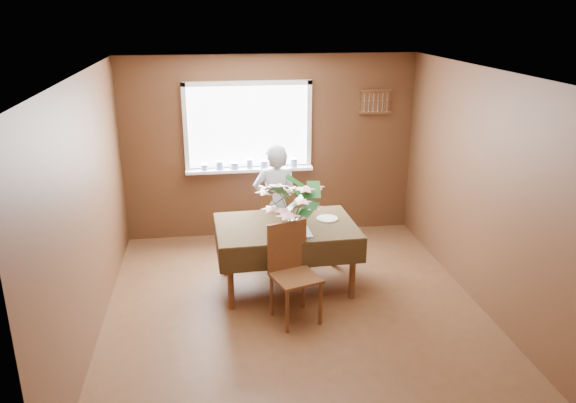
{
  "coord_description": "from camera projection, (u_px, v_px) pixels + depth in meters",
  "views": [
    {
      "loc": [
        -0.83,
        -5.22,
        3.08
      ],
      "look_at": [
        0.0,
        0.55,
        1.05
      ],
      "focal_mm": 35.0,
      "sensor_mm": 36.0,
      "label": 1
    }
  ],
  "objects": [
    {
      "name": "table_knife",
      "position": [
        303.0,
        231.0,
        6.1
      ],
      "size": [
        0.05,
        0.22,
        0.0
      ],
      "primitive_type": "cube",
      "rotation": [
        0.0,
        0.0,
        -0.17
      ],
      "color": "silver",
      "rests_on": "dining_table"
    },
    {
      "name": "flower_bouquet",
      "position": [
        293.0,
        203.0,
        5.99
      ],
      "size": [
        0.6,
        0.6,
        0.52
      ],
      "rotation": [
        0.0,
        0.0,
        0.26
      ],
      "color": "white",
      "rests_on": "dining_table"
    },
    {
      "name": "floor",
      "position": [
        295.0,
        311.0,
        6.0
      ],
      "size": [
        4.5,
        4.5,
        0.0
      ],
      "primitive_type": "plane",
      "color": "#55331D",
      "rests_on": "ground"
    },
    {
      "name": "ceiling",
      "position": [
        296.0,
        73.0,
        5.18
      ],
      "size": [
        4.5,
        4.5,
        0.0
      ],
      "primitive_type": "plane",
      "rotation": [
        3.14,
        0.0,
        0.0
      ],
      "color": "white",
      "rests_on": "wall_back"
    },
    {
      "name": "chair_near",
      "position": [
        292.0,
        268.0,
        5.73
      ],
      "size": [
        0.55,
        0.55,
        1.02
      ],
      "rotation": [
        0.0,
        0.0,
        0.31
      ],
      "color": "brown",
      "rests_on": "floor"
    },
    {
      "name": "wall_right",
      "position": [
        485.0,
        192.0,
        5.86
      ],
      "size": [
        0.0,
        4.5,
        4.5
      ],
      "primitive_type": "plane",
      "rotation": [
        1.57,
        0.0,
        -1.57
      ],
      "color": "brown",
      "rests_on": "floor"
    },
    {
      "name": "side_plate",
      "position": [
        327.0,
        219.0,
        6.46
      ],
      "size": [
        0.26,
        0.26,
        0.01
      ],
      "primitive_type": "cylinder",
      "rotation": [
        0.0,
        0.0,
        -0.06
      ],
      "color": "white",
      "rests_on": "dining_table"
    },
    {
      "name": "chair_far",
      "position": [
        278.0,
        219.0,
        7.11
      ],
      "size": [
        0.43,
        0.43,
        0.99
      ],
      "rotation": [
        0.0,
        0.0,
        3.16
      ],
      "color": "brown",
      "rests_on": "floor"
    },
    {
      "name": "window_assembly",
      "position": [
        249.0,
        143.0,
        7.57
      ],
      "size": [
        1.72,
        0.2,
        1.22
      ],
      "color": "white",
      "rests_on": "wall_back"
    },
    {
      "name": "seated_woman",
      "position": [
        276.0,
        204.0,
        6.97
      ],
      "size": [
        0.6,
        0.44,
        1.52
      ],
      "primitive_type": "imported",
      "rotation": [
        0.0,
        0.0,
        3.0
      ],
      "color": "white",
      "rests_on": "floor"
    },
    {
      "name": "wall_back",
      "position": [
        270.0,
        148.0,
        7.69
      ],
      "size": [
        4.0,
        0.0,
        4.0
      ],
      "primitive_type": "plane",
      "rotation": [
        1.57,
        0.0,
        0.0
      ],
      "color": "brown",
      "rests_on": "floor"
    },
    {
      "name": "dining_table",
      "position": [
        286.0,
        232.0,
        6.33
      ],
      "size": [
        1.6,
        1.12,
        0.77
      ],
      "rotation": [
        0.0,
        0.0,
        0.03
      ],
      "color": "brown",
      "rests_on": "floor"
    },
    {
      "name": "spoon_rack",
      "position": [
        376.0,
        102.0,
        7.66
      ],
      "size": [
        0.44,
        0.05,
        0.33
      ],
      "color": "brown",
      "rests_on": "wall_back"
    },
    {
      "name": "wall_front",
      "position": [
        352.0,
        317.0,
        3.49
      ],
      "size": [
        4.0,
        0.0,
        4.0
      ],
      "primitive_type": "plane",
      "rotation": [
        -1.57,
        0.0,
        0.0
      ],
      "color": "brown",
      "rests_on": "floor"
    },
    {
      "name": "wall_left",
      "position": [
        88.0,
        210.0,
        5.32
      ],
      "size": [
        0.0,
        4.5,
        4.5
      ],
      "primitive_type": "plane",
      "rotation": [
        1.57,
        0.0,
        1.57
      ],
      "color": "brown",
      "rests_on": "floor"
    }
  ]
}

